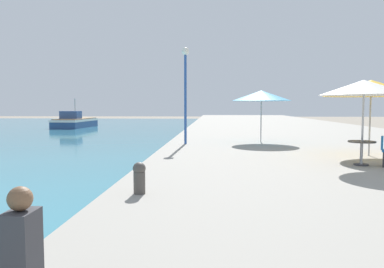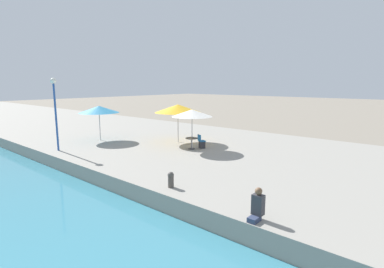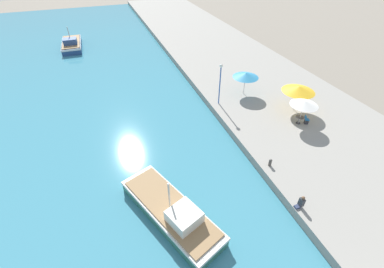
{
  "view_description": "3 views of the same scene",
  "coord_description": "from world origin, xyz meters",
  "px_view_note": "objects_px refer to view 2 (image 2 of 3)",
  "views": [
    {
      "loc": [
        2.3,
        5.19,
        2.59
      ],
      "look_at": [
        1.5,
        18.55,
        1.59
      ],
      "focal_mm": 35.0,
      "sensor_mm": 36.0,
      "label": 1
    },
    {
      "loc": [
        -7.56,
        4.31,
        5.03
      ],
      "look_at": [
        6.77,
        16.74,
        1.79
      ],
      "focal_mm": 28.0,
      "sensor_mm": 36.0,
      "label": 2
    },
    {
      "loc": [
        -10.23,
        0.89,
        15.62
      ],
      "look_at": [
        -4.0,
        18.0,
        1.39
      ],
      "focal_mm": 24.0,
      "sensor_mm": 36.0,
      "label": 3
    }
  ],
  "objects_px": {
    "cafe_umbrella_pink": "(192,113)",
    "person_at_quay": "(257,206)",
    "cafe_umbrella_white": "(178,108)",
    "cafe_umbrella_striped": "(99,109)",
    "lamppost": "(55,102)",
    "mooring_bollard": "(171,179)",
    "cafe_chair_left": "(202,143)",
    "cafe_table": "(192,141)"
  },
  "relations": [
    {
      "from": "cafe_table",
      "to": "cafe_umbrella_white",
      "type": "bearing_deg",
      "value": 63.45
    },
    {
      "from": "mooring_bollard",
      "to": "person_at_quay",
      "type": "bearing_deg",
      "value": -94.62
    },
    {
      "from": "cafe_table",
      "to": "lamppost",
      "type": "bearing_deg",
      "value": 133.49
    },
    {
      "from": "cafe_table",
      "to": "cafe_umbrella_striped",
      "type": "bearing_deg",
      "value": 106.59
    },
    {
      "from": "cafe_umbrella_white",
      "to": "cafe_umbrella_striped",
      "type": "distance_m",
      "value": 5.92
    },
    {
      "from": "person_at_quay",
      "to": "lamppost",
      "type": "height_order",
      "value": "lamppost"
    },
    {
      "from": "cafe_table",
      "to": "mooring_bollard",
      "type": "relative_size",
      "value": 1.22
    },
    {
      "from": "cafe_umbrella_striped",
      "to": "lamppost",
      "type": "relative_size",
      "value": 0.64
    },
    {
      "from": "cafe_umbrella_pink",
      "to": "person_at_quay",
      "type": "relative_size",
      "value": 2.5
    },
    {
      "from": "cafe_umbrella_white",
      "to": "cafe_table",
      "type": "relative_size",
      "value": 4.16
    },
    {
      "from": "person_at_quay",
      "to": "lamppost",
      "type": "xyz_separation_m",
      "value": [
        0.49,
        14.39,
        2.63
      ]
    },
    {
      "from": "cafe_chair_left",
      "to": "person_at_quay",
      "type": "xyz_separation_m",
      "value": [
        -7.0,
        -7.93,
        0.14
      ]
    },
    {
      "from": "lamppost",
      "to": "mooring_bollard",
      "type": "bearing_deg",
      "value": -90.86
    },
    {
      "from": "cafe_umbrella_striped",
      "to": "cafe_chair_left",
      "type": "xyz_separation_m",
      "value": [
        2.81,
        -7.52,
        -1.99
      ]
    },
    {
      "from": "person_at_quay",
      "to": "cafe_chair_left",
      "type": "bearing_deg",
      "value": 48.57
    },
    {
      "from": "cafe_umbrella_pink",
      "to": "cafe_chair_left",
      "type": "bearing_deg",
      "value": -21.36
    },
    {
      "from": "cafe_umbrella_striped",
      "to": "mooring_bollard",
      "type": "relative_size",
      "value": 4.48
    },
    {
      "from": "person_at_quay",
      "to": "mooring_bollard",
      "type": "distance_m",
      "value": 4.15
    },
    {
      "from": "cafe_umbrella_white",
      "to": "cafe_table",
      "type": "bearing_deg",
      "value": -116.55
    },
    {
      "from": "cafe_umbrella_white",
      "to": "mooring_bollard",
      "type": "relative_size",
      "value": 5.09
    },
    {
      "from": "cafe_chair_left",
      "to": "mooring_bollard",
      "type": "relative_size",
      "value": 1.39
    },
    {
      "from": "cafe_umbrella_pink",
      "to": "cafe_table",
      "type": "relative_size",
      "value": 3.25
    },
    {
      "from": "cafe_umbrella_striped",
      "to": "cafe_chair_left",
      "type": "height_order",
      "value": "cafe_umbrella_striped"
    },
    {
      "from": "cafe_table",
      "to": "cafe_umbrella_pink",
      "type": "bearing_deg",
      "value": -99.21
    },
    {
      "from": "cafe_chair_left",
      "to": "cafe_table",
      "type": "bearing_deg",
      "value": -90.0
    },
    {
      "from": "cafe_umbrella_striped",
      "to": "mooring_bollard",
      "type": "distance_m",
      "value": 12.1
    },
    {
      "from": "cafe_umbrella_white",
      "to": "cafe_umbrella_striped",
      "type": "xyz_separation_m",
      "value": [
        -3.3,
        4.92,
        -0.13
      ]
    },
    {
      "from": "lamppost",
      "to": "cafe_table",
      "type": "bearing_deg",
      "value": -46.51
    },
    {
      "from": "cafe_umbrella_pink",
      "to": "person_at_quay",
      "type": "bearing_deg",
      "value": -127.71
    },
    {
      "from": "cafe_umbrella_pink",
      "to": "mooring_bollard",
      "type": "bearing_deg",
      "value": -145.97
    },
    {
      "from": "person_at_quay",
      "to": "lamppost",
      "type": "relative_size",
      "value": 0.23
    },
    {
      "from": "cafe_umbrella_striped",
      "to": "cafe_chair_left",
      "type": "distance_m",
      "value": 8.27
    },
    {
      "from": "cafe_umbrella_white",
      "to": "person_at_quay",
      "type": "distance_m",
      "value": 13.07
    },
    {
      "from": "cafe_chair_left",
      "to": "cafe_umbrella_white",
      "type": "bearing_deg",
      "value": -166.5
    },
    {
      "from": "person_at_quay",
      "to": "mooring_bollard",
      "type": "relative_size",
      "value": 1.6
    },
    {
      "from": "cafe_chair_left",
      "to": "lamppost",
      "type": "relative_size",
      "value": 0.2
    },
    {
      "from": "cafe_umbrella_pink",
      "to": "cafe_table",
      "type": "distance_m",
      "value": 1.82
    },
    {
      "from": "cafe_umbrella_white",
      "to": "person_at_quay",
      "type": "height_order",
      "value": "cafe_umbrella_white"
    },
    {
      "from": "cafe_umbrella_pink",
      "to": "cafe_umbrella_white",
      "type": "relative_size",
      "value": 0.78
    },
    {
      "from": "mooring_bollard",
      "to": "lamppost",
      "type": "xyz_separation_m",
      "value": [
        0.15,
        10.25,
        2.74
      ]
    },
    {
      "from": "cafe_table",
      "to": "cafe_chair_left",
      "type": "bearing_deg",
      "value": -24.19
    },
    {
      "from": "cafe_table",
      "to": "cafe_chair_left",
      "type": "distance_m",
      "value": 0.75
    }
  ]
}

